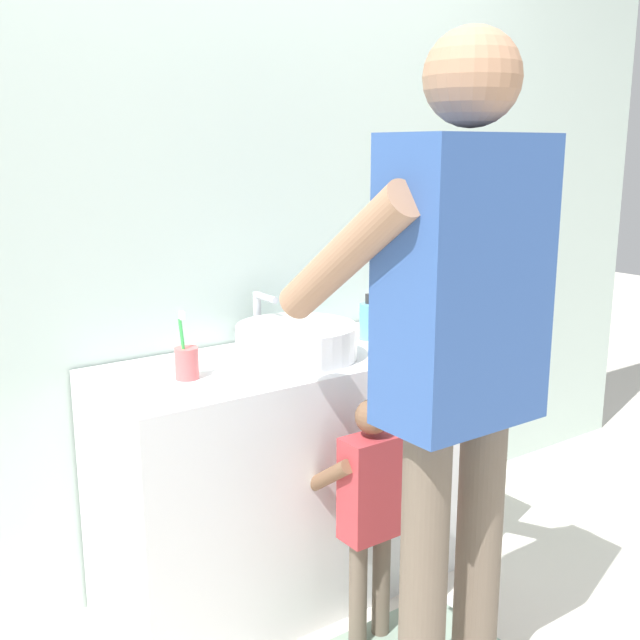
% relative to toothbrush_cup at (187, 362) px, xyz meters
% --- Properties ---
extents(ground_plane, '(14.00, 14.00, 0.00)m').
position_rel_toothbrush_cup_xyz_m(ground_plane, '(0.39, -0.28, -0.88)').
color(ground_plane, silver).
extents(back_wall, '(4.40, 0.08, 2.70)m').
position_rel_toothbrush_cup_xyz_m(back_wall, '(0.39, 0.34, 0.47)').
color(back_wall, silver).
rests_on(back_wall, ground).
extents(vanity_cabinet, '(1.30, 0.54, 0.83)m').
position_rel_toothbrush_cup_xyz_m(vanity_cabinet, '(0.39, 0.02, -0.46)').
color(vanity_cabinet, white).
rests_on(vanity_cabinet, ground).
extents(sink_basin, '(0.39, 0.39, 0.11)m').
position_rel_toothbrush_cup_xyz_m(sink_basin, '(0.39, 0.00, 0.01)').
color(sink_basin, white).
rests_on(sink_basin, vanity_cabinet).
extents(faucet, '(0.18, 0.14, 0.18)m').
position_rel_toothbrush_cup_xyz_m(faucet, '(0.39, 0.24, 0.03)').
color(faucet, '#B7BABF').
rests_on(faucet, vanity_cabinet).
extents(toothbrush_cup, '(0.07, 0.07, 0.21)m').
position_rel_toothbrush_cup_xyz_m(toothbrush_cup, '(0.00, 0.00, 0.00)').
color(toothbrush_cup, '#D86666').
rests_on(toothbrush_cup, vanity_cabinet).
extents(soap_bottle, '(0.06, 0.06, 0.16)m').
position_rel_toothbrush_cup_xyz_m(soap_bottle, '(0.74, 0.06, 0.02)').
color(soap_bottle, '#66B2D1').
rests_on(soap_bottle, vanity_cabinet).
extents(child_toddler, '(0.24, 0.24, 0.79)m').
position_rel_toothbrush_cup_xyz_m(child_toddler, '(0.39, -0.38, -0.41)').
color(child_toddler, '#6B5B4C').
rests_on(child_toddler, ground).
extents(adult_parent, '(0.55, 0.58, 1.77)m').
position_rel_toothbrush_cup_xyz_m(adult_parent, '(0.42, -0.68, 0.19)').
color(adult_parent, '#6B5B4C').
rests_on(adult_parent, ground).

